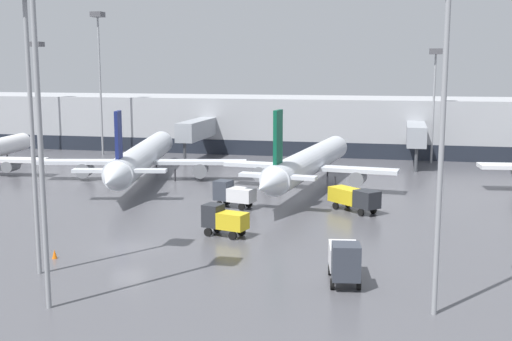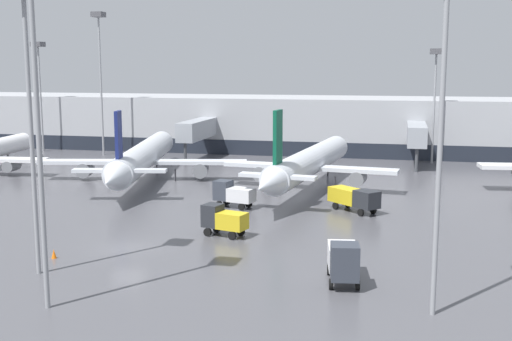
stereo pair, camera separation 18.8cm
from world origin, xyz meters
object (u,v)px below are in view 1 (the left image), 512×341
object	(u,v)px
traffic_cone_2	(265,170)
apron_light_mast_2	(99,46)
parked_jet_3	(142,157)
traffic_cone_1	(55,254)
service_truck_0	(224,219)
apron_light_mast_7	(435,72)
parked_jet_1	(309,162)
service_truck_3	(345,259)
apron_light_mast_1	(38,65)
apron_light_mast_6	(33,7)
apron_light_mast_5	(27,48)
service_truck_1	(233,193)
apron_light_mast_0	(447,39)
service_truck_2	(354,197)

from	to	relation	value
traffic_cone_2	apron_light_mast_2	distance (m)	35.86
parked_jet_3	traffic_cone_1	bearing A→B (deg)	179.28
parked_jet_3	traffic_cone_2	xyz separation A→B (m)	(13.85, 8.42, -2.51)
service_truck_0	traffic_cone_2	distance (m)	32.30
traffic_cone_1	apron_light_mast_7	xyz separation A→B (m)	(29.45, 55.45, 12.93)
parked_jet_1	service_truck_3	xyz separation A→B (m)	(6.79, -31.77, -1.56)
apron_light_mast_1	apron_light_mast_6	world-z (taller)	apron_light_mast_6
apron_light_mast_1	apron_light_mast_5	bearing A→B (deg)	-59.34
traffic_cone_1	apron_light_mast_1	xyz separation A→B (m)	(-33.78, 54.97, 13.95)
parked_jet_3	service_truck_1	xyz separation A→B (m)	(15.06, -12.91, -1.42)
traffic_cone_2	apron_light_mast_7	world-z (taller)	apron_light_mast_7
service_truck_1	service_truck_3	distance (m)	24.20
apron_light_mast_7	apron_light_mast_1	bearing A→B (deg)	-179.56
parked_jet_1	service_truck_3	world-z (taller)	parked_jet_1
traffic_cone_1	apron_light_mast_5	world-z (taller)	apron_light_mast_5
apron_light_mast_5	apron_light_mast_6	xyz separation A→B (m)	(4.00, -5.64, 2.02)
service_truck_1	service_truck_3	world-z (taller)	service_truck_3
parked_jet_1	apron_light_mast_0	size ratio (longest dim) A/B	1.80
parked_jet_1	traffic_cone_1	world-z (taller)	parked_jet_1
parked_jet_3	service_truck_3	distance (m)	43.57
service_truck_3	apron_light_mast_1	xyz separation A→B (m)	(-55.22, 55.69, 12.69)
apron_light_mast_1	apron_light_mast_7	world-z (taller)	apron_light_mast_1
apron_light_mast_0	apron_light_mast_1	bearing A→B (deg)	135.32
apron_light_mast_7	apron_light_mast_5	bearing A→B (deg)	-115.95
apron_light_mast_1	apron_light_mast_5	size ratio (longest dim) A/B	0.93
service_truck_0	traffic_cone_1	world-z (taller)	service_truck_0
traffic_cone_2	apron_light_mast_7	xyz separation A→B (m)	(22.13, 14.36, 12.90)
service_truck_1	service_truck_0	bearing A→B (deg)	114.77
parked_jet_3	service_truck_2	size ratio (longest dim) A/B	6.96
parked_jet_1	apron_light_mast_2	xyz separation A→B (m)	(-36.56, 22.12, 14.11)
service_truck_2	traffic_cone_1	distance (m)	29.16
apron_light_mast_2	apron_light_mast_6	distance (m)	67.69
traffic_cone_1	service_truck_0	bearing A→B (deg)	40.35
service_truck_0	traffic_cone_1	xyz separation A→B (m)	(-10.56, -8.97, -1.10)
traffic_cone_1	traffic_cone_2	distance (m)	41.74
apron_light_mast_0	service_truck_2	bearing A→B (deg)	103.89
service_truck_1	traffic_cone_2	world-z (taller)	service_truck_1
parked_jet_1	service_truck_2	distance (m)	12.15
traffic_cone_1	apron_light_mast_5	xyz separation A→B (m)	(0.81, -3.38, 14.93)
parked_jet_1	traffic_cone_1	distance (m)	34.45
service_truck_3	apron_light_mast_7	bearing A→B (deg)	163.08
traffic_cone_1	traffic_cone_2	xyz separation A→B (m)	(7.32, 41.09, 0.04)
parked_jet_3	apron_light_mast_5	bearing A→B (deg)	179.49
service_truck_2	traffic_cone_2	xyz separation A→B (m)	(-13.28, 20.49, -1.05)
service_truck_2	traffic_cone_2	distance (m)	24.44
parked_jet_1	apron_light_mast_0	distance (m)	40.14
parked_jet_1	traffic_cone_2	distance (m)	12.74
service_truck_0	apron_light_mast_1	distance (m)	65.17
parked_jet_3	service_truck_2	bearing A→B (deg)	-125.99
service_truck_0	traffic_cone_1	distance (m)	13.90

